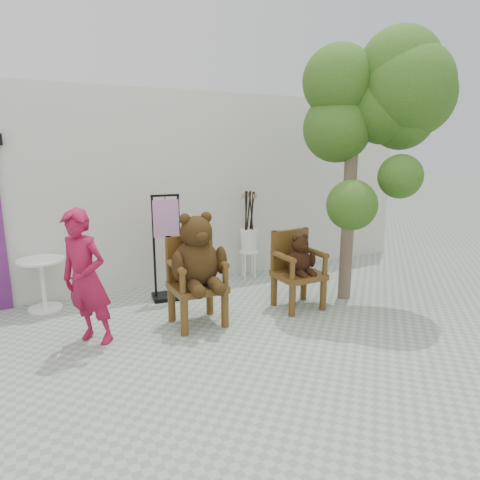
{
  "coord_description": "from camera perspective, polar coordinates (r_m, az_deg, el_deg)",
  "views": [
    {
      "loc": [
        -2.16,
        -3.77,
        2.16
      ],
      "look_at": [
        0.37,
        1.15,
        0.95
      ],
      "focal_mm": 32.0,
      "sensor_mm": 36.0,
      "label": 1
    }
  ],
  "objects": [
    {
      "name": "ground_plane",
      "position": [
        4.85,
        2.41,
        -14.11
      ],
      "size": [
        60.0,
        60.0,
        0.0
      ],
      "primitive_type": "plane",
      "color": "#929C8C",
      "rests_on": "ground"
    },
    {
      "name": "back_wall",
      "position": [
        7.23,
        -9.77,
        6.92
      ],
      "size": [
        9.0,
        1.0,
        3.0
      ],
      "primitive_type": "cube",
      "color": "beige",
      "rests_on": "ground"
    },
    {
      "name": "chair_big",
      "position": [
        5.2,
        -5.8,
        -3.06
      ],
      "size": [
        0.69,
        0.74,
        1.4
      ],
      "color": "#472D0F",
      "rests_on": "ground"
    },
    {
      "name": "chair_small",
      "position": [
        5.84,
        7.65,
        -3.03
      ],
      "size": [
        0.6,
        0.55,
        1.05
      ],
      "color": "#472D0F",
      "rests_on": "ground"
    },
    {
      "name": "person",
      "position": [
        4.9,
        -19.81,
        -4.89
      ],
      "size": [
        0.65,
        0.66,
        1.54
      ],
      "primitive_type": "imported",
      "rotation": [
        0.0,
        0.0,
        -0.84
      ],
      "color": "maroon",
      "rests_on": "ground"
    },
    {
      "name": "cafe_table",
      "position": [
        6.31,
        -24.85,
        -4.65
      ],
      "size": [
        0.6,
        0.6,
        0.7
      ],
      "rotation": [
        0.0,
        0.0,
        0.37
      ],
      "color": "white",
      "rests_on": "ground"
    },
    {
      "name": "display_stand",
      "position": [
        6.2,
        -9.67,
        -2.57
      ],
      "size": [
        0.49,
        0.41,
        1.51
      ],
      "rotation": [
        0.0,
        0.0,
        -0.13
      ],
      "color": "black",
      "rests_on": "ground"
    },
    {
      "name": "stool_bucket",
      "position": [
        7.12,
        1.2,
        0.02
      ],
      "size": [
        0.32,
        0.32,
        1.45
      ],
      "rotation": [
        0.0,
        0.0,
        -0.26
      ],
      "color": "white",
      "rests_on": "ground"
    },
    {
      "name": "tree",
      "position": [
        6.22,
        18.93,
        17.15
      ],
      "size": [
        1.95,
        1.64,
        3.68
      ],
      "rotation": [
        0.0,
        0.0,
        0.22
      ],
      "color": "brown",
      "rests_on": "ground"
    }
  ]
}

